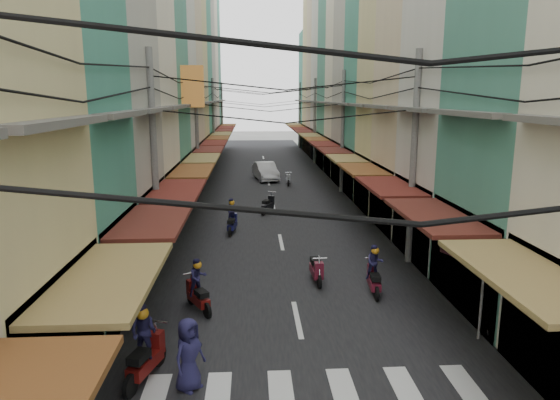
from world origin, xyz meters
name	(u,v)px	position (x,y,z in m)	size (l,w,h in m)	color
ground	(292,294)	(0.00, 0.00, 0.00)	(160.00, 160.00, 0.00)	slate
road	(270,187)	(0.00, 20.00, 0.01)	(10.00, 80.00, 0.02)	black
sidewalk_left	(179,188)	(-6.50, 20.00, 0.03)	(3.00, 80.00, 0.06)	gray
sidewalk_right	(358,186)	(6.50, 20.00, 0.03)	(3.00, 80.00, 0.06)	gray
crosswalk	(314,399)	(0.00, -6.00, 0.03)	(7.55, 2.40, 0.01)	silver
building_row_left	(141,41)	(-7.92, 16.56, 9.78)	(7.80, 67.67, 23.70)	beige
building_row_right	(397,49)	(7.92, 16.45, 9.41)	(7.80, 68.98, 22.59)	teal
utility_poles	(272,95)	(0.00, 15.01, 6.59)	(10.20, 66.13, 8.20)	gray
white_car	(266,180)	(-0.18, 23.35, 0.00)	(4.91, 1.92, 1.73)	silver
bicycle	(494,312)	(6.07, -1.78, 0.00)	(0.63, 1.67, 1.15)	black
moving_scooters	(257,254)	(-1.13, 2.83, 0.51)	(7.05, 27.70, 1.86)	black
parked_scooters	(457,306)	(4.65, -2.35, 0.47)	(12.97, 13.55, 1.01)	black
pedestrians	(184,243)	(-3.90, 2.69, 1.04)	(11.85, 23.99, 2.23)	#2A202B
market_umbrella	(473,244)	(5.61, -1.00, 1.93)	(2.08, 2.08, 2.20)	#B2B2B7
traffic_sign	(483,269)	(4.78, -3.49, 2.00)	(0.10, 0.61, 2.77)	gray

